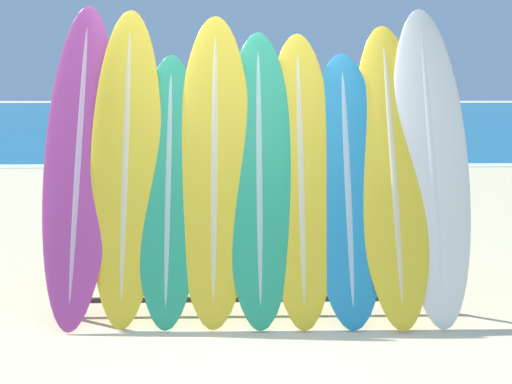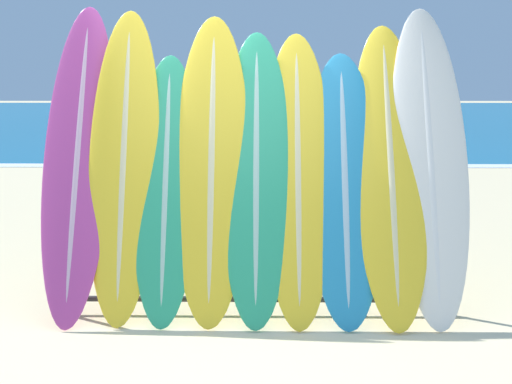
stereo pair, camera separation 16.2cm
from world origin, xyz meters
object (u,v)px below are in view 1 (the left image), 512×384
object	(u,v)px
surfboard_rack	(258,259)
surfboard_slot_7	(392,168)
surfboard_slot_3	(214,165)
surfboard_slot_0	(79,159)
surfboard_slot_8	(431,159)
surfboard_slot_2	(169,186)
person_far_left	(333,129)
surfboard_slot_5	(301,173)
person_near_water	(115,129)
person_mid_beach	(300,145)
surfboard_slot_4	(259,173)
surfboard_slot_6	(347,184)
surfboard_slot_1	(126,162)

from	to	relation	value
surfboard_rack	surfboard_slot_7	bearing A→B (deg)	6.70
surfboard_slot_3	surfboard_slot_7	bearing A→B (deg)	0.51
surfboard_slot_0	surfboard_slot_8	size ratio (longest dim) A/B	1.01
surfboard_slot_2	person_far_left	world-z (taller)	surfboard_slot_2
surfboard_slot_5	person_near_water	bearing A→B (deg)	112.58
surfboard_slot_3	person_mid_beach	bearing A→B (deg)	76.68
surfboard_slot_4	surfboard_slot_8	bearing A→B (deg)	2.23
person_mid_beach	person_far_left	xyz separation A→B (m)	(0.99, 3.31, 0.02)
surfboard_slot_0	surfboard_slot_8	world-z (taller)	surfboard_slot_0
surfboard_slot_0	person_near_water	distance (m)	6.90
surfboard_slot_6	person_far_left	world-z (taller)	surfboard_slot_6
surfboard_slot_3	surfboard_slot_6	distance (m)	1.01
surfboard_slot_4	surfboard_slot_2	bearing A→B (deg)	-176.88
surfboard_slot_6	surfboard_slot_2	bearing A→B (deg)	-179.37
person_mid_beach	surfboard_slot_1	bearing A→B (deg)	-110.36
surfboard_slot_0	surfboard_slot_1	world-z (taller)	surfboard_slot_0
surfboard_slot_1	person_mid_beach	size ratio (longest dim) A/B	1.46
surfboard_slot_4	person_mid_beach	distance (m)	4.60
person_near_water	person_far_left	distance (m)	4.37
surfboard_rack	person_near_water	xyz separation A→B (m)	(-2.52, 6.95, 0.52)
surfboard_slot_0	surfboard_slot_2	size ratio (longest dim) A/B	1.20
surfboard_slot_8	person_near_water	world-z (taller)	surfboard_slot_8
surfboard_rack	person_near_water	bearing A→B (deg)	109.97
surfboard_slot_3	surfboard_slot_8	bearing A→B (deg)	1.21
person_mid_beach	surfboard_slot_2	bearing A→B (deg)	-106.52
surfboard_slot_7	person_near_water	distance (m)	7.69
surfboard_slot_4	surfboard_slot_7	world-z (taller)	surfboard_slot_7
surfboard_slot_0	person_far_left	size ratio (longest dim) A/B	1.47
surfboard_slot_3	person_mid_beach	distance (m)	4.65
surfboard_slot_5	person_mid_beach	distance (m)	4.55
surfboard_slot_7	person_mid_beach	xyz separation A→B (m)	(-0.27, 4.50, -0.24)
person_mid_beach	surfboard_slot_5	bearing A→B (deg)	-94.69
surfboard_rack	surfboard_slot_0	distance (m)	1.55
person_mid_beach	surfboard_slot_3	bearing A→B (deg)	-102.69
surfboard_slot_4	surfboard_slot_7	xyz separation A→B (m)	(1.01, 0.03, 0.03)
person_near_water	person_far_left	xyz separation A→B (m)	(4.25, 0.99, -0.08)
surfboard_rack	surfboard_slot_4	xyz separation A→B (m)	(0.01, 0.09, 0.64)
surfboard_rack	person_mid_beach	bearing A→B (deg)	80.86
surfboard_rack	surfboard_slot_7	distance (m)	1.23
surfboard_slot_0	surfboard_slot_4	size ratio (longest dim) A/B	1.10
surfboard_slot_4	surfboard_slot_3	bearing A→B (deg)	177.21
surfboard_slot_1	surfboard_slot_2	size ratio (longest dim) A/B	1.18
person_near_water	surfboard_slot_4	bearing A→B (deg)	-125.71
surfboard_slot_6	person_near_water	distance (m)	7.59
surfboard_slot_5	person_far_left	bearing A→B (deg)	79.82
surfboard_slot_2	person_mid_beach	world-z (taller)	surfboard_slot_2
surfboard_slot_3	surfboard_slot_8	world-z (taller)	surfboard_slot_8
surfboard_slot_1	person_far_left	distance (m)	8.29
surfboard_slot_1	person_mid_beach	xyz separation A→B (m)	(1.73, 4.51, -0.29)
surfboard_slot_0	surfboard_slot_2	bearing A→B (deg)	-7.90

